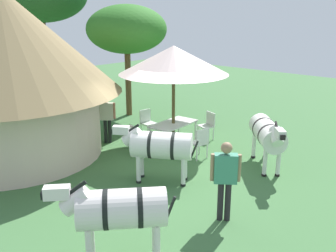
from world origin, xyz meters
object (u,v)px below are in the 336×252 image
object	(u,v)px
standing_watcher	(225,174)
thatched_hut	(6,66)
guest_beside_umbrella	(107,115)
acacia_tree_right_background	(127,30)
patio_chair_near_lawn	(147,121)
zebra_toward_hut	(268,134)
zebra_by_umbrella	(160,146)
patio_chair_east_end	(200,141)
patio_chair_near_hut	(137,138)
zebra_nearest_camera	(119,210)
patio_dining_table	(173,126)
shade_umbrella	(174,60)
patio_chair_west_end	(208,124)

from	to	relation	value
standing_watcher	thatched_hut	bearing A→B (deg)	150.71
guest_beside_umbrella	acacia_tree_right_background	distance (m)	4.28
patio_chair_near_lawn	zebra_toward_hut	world-z (taller)	zebra_toward_hut
zebra_toward_hut	thatched_hut	bearing A→B (deg)	-7.60
guest_beside_umbrella	zebra_by_umbrella	size ratio (longest dim) A/B	0.83
patio_chair_east_end	standing_watcher	distance (m)	3.40
zebra_by_umbrella	acacia_tree_right_background	distance (m)	6.99
patio_chair_near_hut	standing_watcher	xyz separation A→B (m)	(-1.36, -3.99, 0.48)
zebra_nearest_camera	patio_dining_table	bearing A→B (deg)	-15.61
zebra_nearest_camera	shade_umbrella	bearing A→B (deg)	-15.61
patio_dining_table	patio_chair_west_end	xyz separation A→B (m)	(1.27, -0.41, -0.14)
patio_chair_near_lawn	guest_beside_umbrella	world-z (taller)	guest_beside_umbrella
zebra_nearest_camera	acacia_tree_right_background	size ratio (longest dim) A/B	0.39
shade_umbrella	standing_watcher	size ratio (longest dim) A/B	1.98
zebra_toward_hut	patio_dining_table	bearing A→B (deg)	-35.03
thatched_hut	shade_umbrella	bearing A→B (deg)	-38.22
guest_beside_umbrella	zebra_by_umbrella	xyz separation A→B (m)	(-0.99, -3.24, 0.01)
patio_chair_near_lawn	thatched_hut	bearing A→B (deg)	-15.70
patio_chair_west_end	zebra_toward_hut	distance (m)	2.79
thatched_hut	guest_beside_umbrella	bearing A→B (deg)	-25.02
patio_chair_west_end	acacia_tree_right_background	xyz separation A→B (m)	(0.32, 4.24, 2.89)
thatched_hut	zebra_toward_hut	xyz separation A→B (m)	(4.09, -5.94, -1.68)
zebra_by_umbrella	guest_beside_umbrella	bearing A→B (deg)	40.13
zebra_toward_hut	standing_watcher	bearing A→B (deg)	60.70
patio_chair_west_end	zebra_by_umbrella	xyz separation A→B (m)	(-3.47, -1.08, 0.42)
guest_beside_umbrella	standing_watcher	bearing A→B (deg)	-55.80
patio_dining_table	patio_chair_west_end	bearing A→B (deg)	-17.74
patio_chair_near_hut	guest_beside_umbrella	world-z (taller)	guest_beside_umbrella
shade_umbrella	patio_dining_table	xyz separation A→B (m)	(-0.00, 0.00, -2.04)
thatched_hut	patio_chair_near_hut	world-z (taller)	thatched_hut
patio_chair_west_end	zebra_toward_hut	world-z (taller)	zebra_toward_hut
guest_beside_umbrella	shade_umbrella	bearing A→B (deg)	-6.36
zebra_toward_hut	acacia_tree_right_background	world-z (taller)	acacia_tree_right_background
patio_chair_east_end	zebra_by_umbrella	xyz separation A→B (m)	(-1.89, -0.19, 0.42)
zebra_nearest_camera	zebra_toward_hut	world-z (taller)	zebra_nearest_camera
patio_chair_west_end	standing_watcher	size ratio (longest dim) A/B	0.54
zebra_toward_hut	zebra_nearest_camera	bearing A→B (deg)	50.41
patio_dining_table	standing_watcher	distance (m)	4.58
zebra_nearest_camera	zebra_toward_hut	bearing A→B (deg)	-46.02
patio_chair_near_hut	acacia_tree_right_background	world-z (taller)	acacia_tree_right_background
patio_chair_east_end	acacia_tree_right_background	world-z (taller)	acacia_tree_right_background
patio_chair_west_end	zebra_nearest_camera	distance (m)	6.92
patio_chair_near_hut	zebra_nearest_camera	size ratio (longest dim) A/B	0.53
patio_chair_near_lawn	guest_beside_umbrella	xyz separation A→B (m)	(-1.37, 0.43, 0.41)
shade_umbrella	guest_beside_umbrella	size ratio (longest dim) A/B	2.13
patio_chair_near_hut	patio_chair_west_end	xyz separation A→B (m)	(2.58, -0.69, 0.00)
shade_umbrella	zebra_nearest_camera	distance (m)	6.21
patio_dining_table	patio_chair_near_lawn	xyz separation A→B (m)	(0.16, 1.33, -0.14)
shade_umbrella	patio_chair_west_end	distance (m)	2.55
patio_dining_table	standing_watcher	world-z (taller)	standing_watcher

